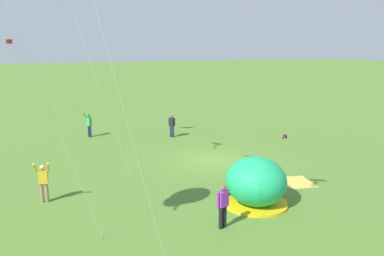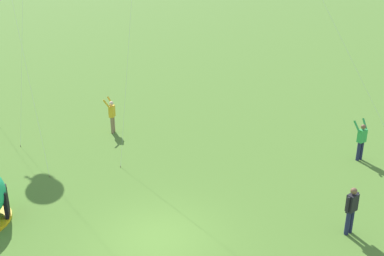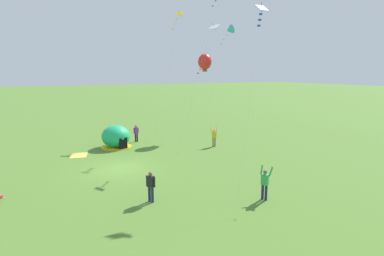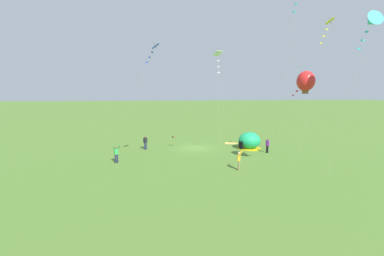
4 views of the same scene
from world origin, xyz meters
The scene contains 8 objects.
ground_plane centered at (0.00, 0.00, 0.00)m, with size 300.00×300.00×0.00m, color #517A2D.
popup_tent centered at (-6.60, 1.13, 1.00)m, with size 2.81×2.81×2.10m.
picnic_blanket centered at (-5.19, -2.35, 0.01)m, with size 1.70×1.30×0.01m, color gold.
toddler_crawling centered at (2.69, -7.34, 0.18)m, with size 0.34×0.55×0.32m.
person_arms_raised centered at (8.94, 5.91, 1.00)m, with size 0.72×0.65×1.89m.
person_far_back centered at (-2.76, 9.56, 1.00)m, with size 0.55×0.68×1.89m.
person_watching_sky centered at (6.43, 0.17, 0.96)m, with size 0.49×0.42×1.72m.
person_center_field centered at (-8.00, 3.48, 0.96)m, with size 0.33×0.57×1.72m.
Camera 1 is at (-19.54, 9.72, 6.74)m, focal length 35.00 mm.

